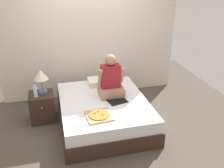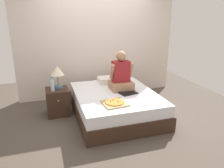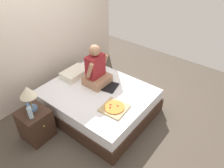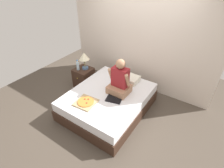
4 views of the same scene
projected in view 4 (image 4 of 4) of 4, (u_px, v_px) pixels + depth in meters
name	position (u px, v px, depth m)	size (l,w,h in m)	color
ground_plane	(109.00, 109.00, 4.07)	(5.80, 5.80, 0.00)	#4C4238
wall_back	(139.00, 40.00, 4.24)	(3.80, 0.12, 2.50)	beige
bed	(108.00, 101.00, 3.93)	(1.56, 1.91, 0.48)	#382319
nightstand_left	(84.00, 78.00, 4.68)	(0.44, 0.47, 0.54)	#382319
lamp_on_left_nightstand	(84.00, 57.00, 4.36)	(0.26, 0.26, 0.45)	#4C6B93
water_bottle	(78.00, 66.00, 4.44)	(0.07, 0.07, 0.28)	silver
pillow	(128.00, 78.00, 4.17)	(0.52, 0.34, 0.12)	silver
person_seated	(120.00, 81.00, 3.66)	(0.47, 0.40, 0.78)	#A37556
laptop	(115.00, 97.00, 3.64)	(0.41, 0.48, 0.07)	black
pizza_box	(86.00, 102.00, 3.51)	(0.43, 0.43, 0.05)	tan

